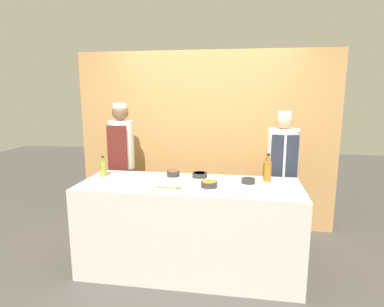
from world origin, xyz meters
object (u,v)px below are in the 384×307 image
object	(u,v)px
sauce_bowl_yellow	(248,180)
chef_left	(122,164)
sauce_bowl_brown	(173,173)
bottle_amber	(268,170)
sauce_bowl_red	(200,175)
chef_right	(282,176)
wooden_spoon	(172,187)
bottle_oil	(103,168)
cutting_board	(142,177)
sauce_bowl_orange	(209,184)

from	to	relation	value
sauce_bowl_yellow	chef_left	size ratio (longest dim) A/B	0.08
sauce_bowl_yellow	sauce_bowl_brown	xyz separation A→B (m)	(-0.82, 0.14, 0.01)
sauce_bowl_brown	bottle_amber	size ratio (longest dim) A/B	0.48
sauce_bowl_red	chef_right	bearing A→B (deg)	25.91
wooden_spoon	chef_right	xyz separation A→B (m)	(1.13, 0.90, -0.07)
chef_left	chef_right	xyz separation A→B (m)	(1.98, -0.00, -0.07)
chef_right	bottle_amber	bearing A→B (deg)	-112.71
bottle_oil	bottle_amber	bearing A→B (deg)	2.59
sauce_bowl_brown	cutting_board	world-z (taller)	sauce_bowl_brown
cutting_board	chef_right	xyz separation A→B (m)	(1.53, 0.57, -0.07)
sauce_bowl_red	cutting_board	xyz separation A→B (m)	(-0.61, -0.12, -0.02)
sauce_bowl_red	sauce_bowl_yellow	bearing A→B (deg)	-16.10
sauce_bowl_red	sauce_bowl_yellow	world-z (taller)	sauce_bowl_red
wooden_spoon	chef_right	bearing A→B (deg)	38.57
sauce_bowl_red	sauce_bowl_brown	xyz separation A→B (m)	(-0.29, -0.01, 0.01)
cutting_board	bottle_oil	distance (m)	0.45
chef_right	sauce_bowl_orange	bearing A→B (deg)	-134.46
cutting_board	bottle_amber	xyz separation A→B (m)	(1.33, 0.08, 0.10)
sauce_bowl_orange	wooden_spoon	distance (m)	0.36
sauce_bowl_brown	chef_right	world-z (taller)	chef_right
sauce_bowl_yellow	chef_right	size ratio (longest dim) A/B	0.08
bottle_amber	bottle_oil	bearing A→B (deg)	-177.41
bottle_oil	sauce_bowl_brown	bearing A→B (deg)	8.48
chef_left	sauce_bowl_brown	bearing A→B (deg)	-30.61
sauce_bowl_red	sauce_bowl_yellow	size ratio (longest dim) A/B	1.17
cutting_board	sauce_bowl_brown	bearing A→B (deg)	20.07
sauce_bowl_brown	bottle_oil	world-z (taller)	bottle_oil
sauce_bowl_brown	sauce_bowl_red	bearing A→B (deg)	1.08
chef_left	chef_right	size ratio (longest dim) A/B	1.05
sauce_bowl_orange	bottle_oil	distance (m)	1.22
cutting_board	wooden_spoon	distance (m)	0.52
sauce_bowl_brown	cutting_board	xyz separation A→B (m)	(-0.32, -0.12, -0.02)
sauce_bowl_red	sauce_bowl_brown	world-z (taller)	sauce_bowl_brown
cutting_board	chef_left	distance (m)	0.72
sauce_bowl_yellow	chef_right	distance (m)	0.73
sauce_bowl_red	bottle_amber	xyz separation A→B (m)	(0.72, -0.04, 0.09)
sauce_bowl_yellow	chef_left	bearing A→B (deg)	159.28
sauce_bowl_yellow	bottle_oil	distance (m)	1.58
bottle_oil	sauce_bowl_red	bearing A→B (deg)	6.44
cutting_board	bottle_amber	bearing A→B (deg)	3.57
wooden_spoon	sauce_bowl_red	bearing A→B (deg)	65.51
bottle_amber	wooden_spoon	bearing A→B (deg)	-155.95
sauce_bowl_brown	chef_right	xyz separation A→B (m)	(1.22, 0.45, -0.10)
wooden_spoon	sauce_bowl_yellow	bearing A→B (deg)	22.50
sauce_bowl_yellow	wooden_spoon	size ratio (longest dim) A/B	0.55
sauce_bowl_yellow	wooden_spoon	xyz separation A→B (m)	(-0.73, -0.30, -0.02)
sauce_bowl_red	wooden_spoon	size ratio (longest dim) A/B	0.64
chef_left	chef_right	bearing A→B (deg)	-0.00
sauce_bowl_red	chef_right	size ratio (longest dim) A/B	0.10
bottle_amber	chef_left	world-z (taller)	chef_left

